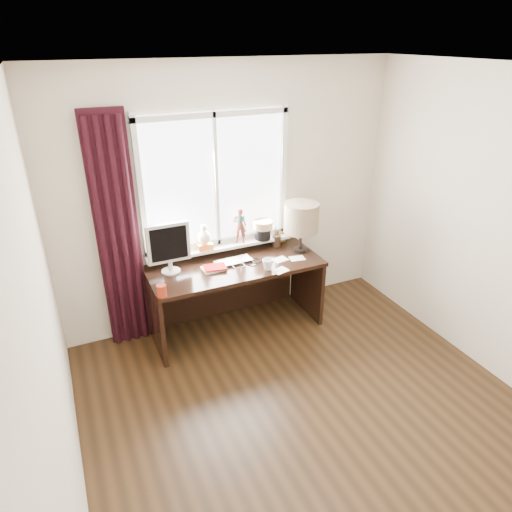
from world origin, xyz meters
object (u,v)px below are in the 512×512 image
desk (232,282)px  table_lamp (301,218)px  red_cup (162,291)px  mug (268,264)px  monitor (169,245)px  laptop (234,261)px

desk → table_lamp: (0.73, -0.09, 0.61)m
red_cup → desk: 0.94m
mug → table_lamp: bearing=25.7°
desk → monitor: size_ratio=3.47×
mug → monitor: bearing=159.0°
laptop → red_cup: 0.87m
desk → table_lamp: size_ratio=3.27×
desk → table_lamp: bearing=-6.9°
laptop → desk: bearing=83.9°
laptop → red_cup: size_ratio=3.36×
laptop → table_lamp: bearing=-5.3°
mug → red_cup: 1.05m
monitor → table_lamp: size_ratio=0.94×
desk → laptop: bearing=-93.2°
red_cup → table_lamp: 1.59m
laptop → desk: laptop is taller
mug → table_lamp: table_lamp is taller
red_cup → monitor: 0.50m
mug → table_lamp: 0.62m
laptop → table_lamp: table_lamp is taller
table_lamp → desk: bearing=173.1°
mug → table_lamp: size_ratio=0.21×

